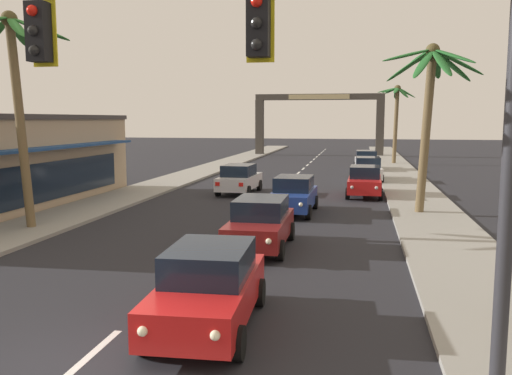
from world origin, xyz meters
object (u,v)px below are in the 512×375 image
traffic_signal_mast (266,69)px  sedan_parked_nearest_kerb (368,169)px  sedan_third_in_queue (260,223)px  town_gateway_arch (319,116)px  palm_left_second (15,71)px  sedan_parked_mid_kerb (366,160)px  palm_right_farthest (396,108)px  sedan_fifth_in_queue (293,195)px  sedan_parked_far_kerb (365,181)px  sedan_oncoming_far (239,179)px  sedan_lead_at_stop_bar (209,287)px  palm_right_second (430,92)px

traffic_signal_mast → sedan_parked_nearest_kerb: size_ratio=2.46×
sedan_third_in_queue → town_gateway_arch: town_gateway_arch is taller
sedan_third_in_queue → palm_left_second: (-9.59, 1.20, 5.19)m
sedan_parked_mid_kerb → palm_right_farthest: bearing=68.2°
sedan_fifth_in_queue → sedan_parked_far_kerb: size_ratio=1.00×
palm_left_second → sedan_parked_far_kerb: bearing=42.2°
palm_left_second → town_gateway_arch: (8.03, 44.84, -1.43)m
sedan_parked_nearest_kerb → sedan_oncoming_far: bearing=-134.6°
sedan_third_in_queue → palm_left_second: bearing=172.9°
sedan_lead_at_stop_bar → sedan_oncoming_far: same height
traffic_signal_mast → sedan_parked_nearest_kerb: bearing=86.2°
sedan_fifth_in_queue → sedan_parked_nearest_kerb: size_ratio=1.00×
palm_right_farthest → sedan_lead_at_stop_bar: bearing=-98.5°
sedan_lead_at_stop_bar → palm_right_second: 16.30m
sedan_parked_mid_kerb → sedan_parked_far_kerb: same height
sedan_oncoming_far → sedan_parked_far_kerb: 7.11m
sedan_parked_nearest_kerb → palm_right_farthest: bearing=79.6°
sedan_lead_at_stop_bar → sedan_parked_far_kerb: 20.24m
sedan_lead_at_stop_bar → sedan_fifth_in_queue: (0.07, 13.81, 0.00)m
sedan_third_in_queue → town_gateway_arch: (-1.56, 46.04, 3.77)m
sedan_third_in_queue → sedan_parked_nearest_kerb: bearing=79.5°
sedan_parked_mid_kerb → palm_left_second: size_ratio=0.54×
sedan_fifth_in_queue → sedan_oncoming_far: same height
traffic_signal_mast → sedan_third_in_queue: bearing=100.9°
sedan_parked_nearest_kerb → palm_left_second: palm_left_second is taller
sedan_parked_nearest_kerb → sedan_fifth_in_queue: bearing=-104.7°
sedan_third_in_queue → sedan_parked_mid_kerb: size_ratio=0.99×
palm_left_second → sedan_fifth_in_queue: bearing=30.1°
sedan_oncoming_far → sedan_parked_far_kerb: bearing=1.7°
sedan_parked_far_kerb → palm_left_second: 18.42m
sedan_fifth_in_queue → sedan_parked_mid_kerb: (3.48, 21.33, 0.00)m
sedan_parked_mid_kerb → palm_right_farthest: size_ratio=0.60×
sedan_lead_at_stop_bar → palm_left_second: palm_left_second is taller
sedan_parked_far_kerb → town_gateway_arch: size_ratio=0.30×
town_gateway_arch → sedan_parked_mid_kerb: bearing=-73.4°
traffic_signal_mast → palm_right_farthest: size_ratio=1.48×
sedan_oncoming_far → palm_right_farthest: size_ratio=0.61×
sedan_lead_at_stop_bar → sedan_parked_mid_kerb: (3.56, 35.14, 0.00)m
sedan_third_in_queue → town_gateway_arch: size_ratio=0.30×
palm_right_second → traffic_signal_mast: bearing=-104.4°
palm_left_second → town_gateway_arch: palm_left_second is taller
palm_right_farthest → sedan_fifth_in_queue: bearing=-102.5°
sedan_third_in_queue → sedan_oncoming_far: same height
palm_right_second → town_gateway_arch: palm_right_second is taller
sedan_parked_nearest_kerb → palm_right_farthest: size_ratio=0.60×
sedan_lead_at_stop_bar → palm_left_second: 13.72m
palm_left_second → sedan_parked_mid_kerb: bearing=63.7°
sedan_lead_at_stop_bar → sedan_parked_far_kerb: bearing=80.6°
sedan_parked_far_kerb → palm_left_second: (-13.10, -11.86, 5.19)m
traffic_signal_mast → sedan_fifth_in_queue: (-1.53, 16.22, -4.14)m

